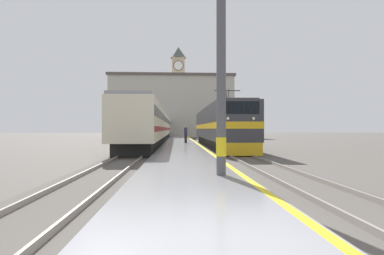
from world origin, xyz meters
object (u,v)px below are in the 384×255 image
at_px(locomotive_train, 219,127).
at_px(catenary_mast, 223,41).
at_px(person_on_platform, 186,134).
at_px(clock_tower, 178,89).
at_px(passenger_train, 157,126).

height_order(locomotive_train, catenary_mast, catenary_mast).
bearing_deg(catenary_mast, person_on_platform, 91.41).
height_order(catenary_mast, clock_tower, clock_tower).
relative_size(locomotive_train, passenger_train, 0.39).
bearing_deg(catenary_mast, locomotive_train, 82.41).
distance_m(person_on_platform, clock_tower, 46.89).
relative_size(locomotive_train, catenary_mast, 2.27).
distance_m(passenger_train, catenary_mast, 32.85).
xyz_separation_m(passenger_train, catenary_mast, (4.24, -32.48, 2.43)).
height_order(locomotive_train, person_on_platform, locomotive_train).
xyz_separation_m(person_on_platform, clock_tower, (-0.48, 45.62, 10.84)).
height_order(locomotive_train, passenger_train, locomotive_train).
relative_size(passenger_train, catenary_mast, 5.77).
distance_m(locomotive_train, catenary_mast, 18.77).
xyz_separation_m(locomotive_train, passenger_train, (-6.70, 14.06, 0.18)).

